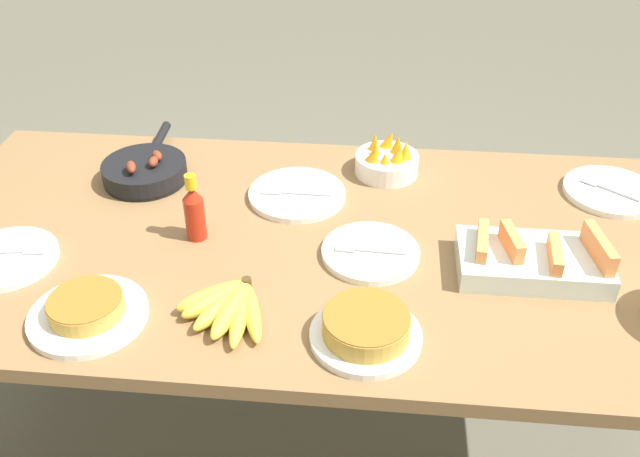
{
  "coord_description": "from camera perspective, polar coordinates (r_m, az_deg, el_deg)",
  "views": [
    {
      "loc": [
        0.12,
        -1.24,
        1.69
      ],
      "look_at": [
        0.0,
        0.0,
        0.8
      ],
      "focal_mm": 38.0,
      "sensor_mm": 36.0,
      "label": 1
    }
  ],
  "objects": [
    {
      "name": "fruit_bowl_mango",
      "position": [
        1.79,
        5.68,
        5.73
      ],
      "size": [
        0.17,
        0.17,
        0.1
      ],
      "color": "white",
      "rests_on": "dining_table"
    },
    {
      "name": "ground_plane",
      "position": [
        2.1,
        0.0,
        -17.93
      ],
      "size": [
        14.0,
        14.0,
        0.0
      ],
      "primitive_type": "plane",
      "color": "#666051"
    },
    {
      "name": "empty_plate_far_right",
      "position": [
        1.51,
        4.27,
        -2.03
      ],
      "size": [
        0.22,
        0.22,
        0.02
      ],
      "color": "white",
      "rests_on": "dining_table"
    },
    {
      "name": "frittata_plate_side",
      "position": [
        1.41,
        -19.01,
        -6.57
      ],
      "size": [
        0.23,
        0.23,
        0.05
      ],
      "color": "white",
      "rests_on": "dining_table"
    },
    {
      "name": "dining_table",
      "position": [
        1.61,
        0.0,
        -3.51
      ],
      "size": [
        1.89,
        0.91,
        0.77
      ],
      "color": "olive",
      "rests_on": "ground_plane"
    },
    {
      "name": "empty_plate_near_front",
      "position": [
        1.7,
        -1.95,
        2.9
      ],
      "size": [
        0.24,
        0.24,
        0.02
      ],
      "color": "white",
      "rests_on": "dining_table"
    },
    {
      "name": "melon_tray",
      "position": [
        1.51,
        17.55,
        -2.53
      ],
      "size": [
        0.31,
        0.18,
        0.1
      ],
      "color": "silver",
      "rests_on": "dining_table"
    },
    {
      "name": "skillet",
      "position": [
        1.82,
        -14.49,
        4.77
      ],
      "size": [
        0.22,
        0.35,
        0.08
      ],
      "rotation": [
        0.0,
        0.0,
        1.61
      ],
      "color": "black",
      "rests_on": "dining_table"
    },
    {
      "name": "empty_plate_far_left",
      "position": [
        1.64,
        -24.91,
        -2.31
      ],
      "size": [
        0.22,
        0.22,
        0.02
      ],
      "color": "white",
      "rests_on": "dining_table"
    },
    {
      "name": "empty_plate_mid_edge",
      "position": [
        1.86,
        23.3,
        2.88
      ],
      "size": [
        0.24,
        0.24,
        0.02
      ],
      "color": "white",
      "rests_on": "dining_table"
    },
    {
      "name": "banana_bunch",
      "position": [
        1.36,
        -7.74,
        -6.41
      ],
      "size": [
        0.2,
        0.2,
        0.04
      ],
      "color": "gold",
      "rests_on": "dining_table"
    },
    {
      "name": "hot_sauce_bottle",
      "position": [
        1.55,
        -10.54,
        1.47
      ],
      "size": [
        0.05,
        0.05,
        0.17
      ],
      "color": "#B72814",
      "rests_on": "dining_table"
    },
    {
      "name": "frittata_plate_center",
      "position": [
        1.29,
        3.89,
        -8.41
      ],
      "size": [
        0.22,
        0.22,
        0.06
      ],
      "color": "white",
      "rests_on": "dining_table"
    }
  ]
}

